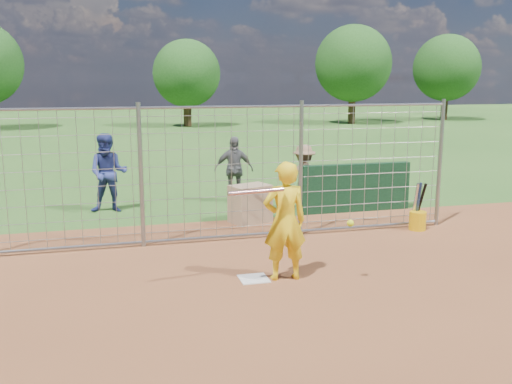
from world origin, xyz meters
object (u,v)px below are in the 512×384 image
object	(u,v)px
bystander_a	(108,173)
bucket_with_bats	(418,218)
bystander_b	(234,169)
equipment_bin	(250,204)
bystander_c	(304,177)
batter	(285,221)

from	to	relation	value
bystander_a	bucket_with_bats	bearing A→B (deg)	-18.11
bystander_b	bucket_with_bats	xyz separation A→B (m)	(3.00, -3.54, -0.57)
bystander_a	equipment_bin	world-z (taller)	bystander_a
bystander_c	bucket_with_bats	size ratio (longest dim) A/B	1.54
bystander_b	equipment_bin	world-z (taller)	bystander_b
bystander_a	bystander_c	distance (m)	4.47
bystander_a	bystander_b	bearing A→B (deg)	16.38
batter	bystander_c	xyz separation A→B (m)	(1.89, 4.47, -0.15)
batter	bystander_c	world-z (taller)	batter
bystander_b	bystander_c	world-z (taller)	bystander_b
bystander_a	bystander_b	distance (m)	3.00
bystander_c	equipment_bin	xyz separation A→B (m)	(-1.53, -0.96, -0.35)
bystander_a	bystander_b	xyz separation A→B (m)	(2.98, 0.32, -0.09)
bystander_b	bystander_c	distance (m)	1.81
batter	bucket_with_bats	xyz separation A→B (m)	(3.46, 2.05, -0.66)
bystander_a	batter	bearing A→B (deg)	-54.32
bystander_b	bystander_a	bearing A→B (deg)	-167.56
bystander_a	bystander_c	world-z (taller)	bystander_a
bystander_a	equipment_bin	distance (m)	3.40
batter	bystander_b	bearing A→B (deg)	-92.23
equipment_bin	bucket_with_bats	world-z (taller)	bucket_with_bats
bystander_c	bucket_with_bats	distance (m)	2.94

